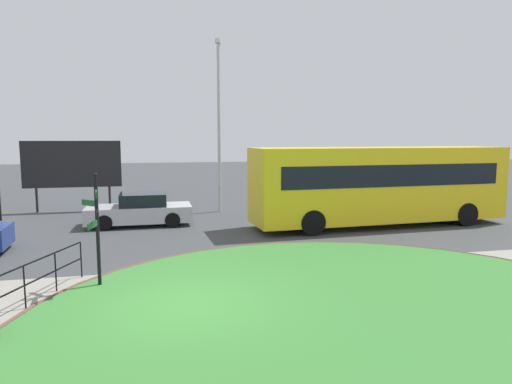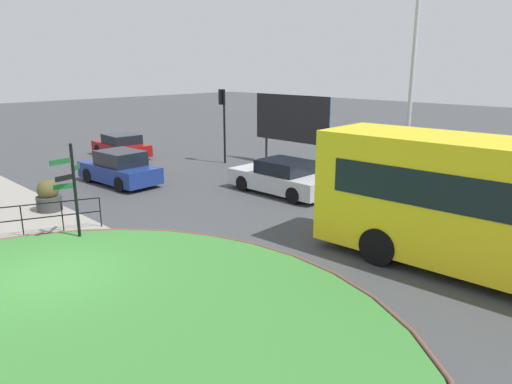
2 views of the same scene
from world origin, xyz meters
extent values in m
plane|color=#3D3F42|center=(0.00, 0.00, 0.00)|extent=(120.00, 120.00, 0.00)
cylinder|color=#387A33|center=(3.44, -2.14, 0.05)|extent=(14.47, 14.47, 0.10)
torus|color=brown|center=(3.44, -2.14, 0.06)|extent=(14.78, 14.78, 0.11)
cylinder|color=black|center=(-2.10, 1.73, 1.41)|extent=(0.09, 0.09, 2.82)
sphere|color=black|center=(-2.10, 1.73, 2.87)|extent=(0.10, 0.10, 0.10)
cube|color=#195128|center=(-2.05, 1.37, 2.44)|extent=(0.12, 0.64, 0.15)
cube|color=#195128|center=(-2.31, 1.94, 2.15)|extent=(0.38, 0.37, 0.15)
cube|color=black|center=(-2.04, 1.43, 1.96)|extent=(0.12, 0.53, 0.15)
cube|color=#195128|center=(-2.17, 1.43, 1.68)|extent=(0.16, 0.54, 0.15)
cube|color=black|center=(-3.52, 0.62, 0.98)|extent=(1.71, 4.24, 0.03)
cube|color=black|center=(-3.52, 0.62, 0.54)|extent=(1.71, 4.24, 0.03)
cylinder|color=black|center=(-2.68, 2.74, 0.49)|extent=(0.04, 0.04, 0.98)
cylinder|color=black|center=(-3.10, 1.68, 0.49)|extent=(0.04, 0.04, 0.98)
cylinder|color=black|center=(-3.52, 0.62, 0.49)|extent=(0.04, 0.04, 0.98)
cylinder|color=black|center=(5.06, 8.73, 0.50)|extent=(1.02, 0.36, 1.00)
cylinder|color=black|center=(5.19, 6.47, 0.50)|extent=(1.02, 0.36, 1.00)
cube|color=navy|center=(-7.53, 6.12, 0.52)|extent=(4.14, 2.00, 0.69)
cube|color=black|center=(-7.37, 6.13, 1.18)|extent=(2.05, 1.65, 0.62)
cube|color=#EAEACC|center=(-9.51, 5.47, 0.56)|extent=(0.03, 0.20, 0.12)
cube|color=#EAEACC|center=(-9.58, 6.50, 0.56)|extent=(0.03, 0.20, 0.12)
cylinder|color=black|center=(-8.72, 5.25, 0.32)|extent=(0.65, 0.26, 0.64)
cylinder|color=black|center=(-8.83, 6.82, 0.32)|extent=(0.65, 0.26, 0.64)
cylinder|color=black|center=(-6.23, 5.43, 0.32)|extent=(0.65, 0.26, 0.64)
cylinder|color=black|center=(-6.34, 6.99, 0.32)|extent=(0.65, 0.26, 0.64)
cube|color=#B7B7BC|center=(-1.46, 10.01, 0.52)|extent=(4.45, 1.91, 0.68)
cube|color=black|center=(-1.28, 10.01, 1.12)|extent=(1.96, 1.65, 0.54)
cube|color=#EAEACC|center=(-3.67, 9.42, 0.55)|extent=(0.02, 0.20, 0.12)
cube|color=#EAEACC|center=(-3.68, 10.52, 0.55)|extent=(0.02, 0.20, 0.12)
cylinder|color=black|center=(-2.81, 9.15, 0.32)|extent=(0.64, 0.23, 0.64)
cylinder|color=black|center=(-2.84, 10.82, 0.32)|extent=(0.64, 0.23, 0.64)
cylinder|color=black|center=(-0.08, 9.20, 0.32)|extent=(0.64, 0.23, 0.64)
cylinder|color=black|center=(-0.11, 10.87, 0.32)|extent=(0.64, 0.23, 0.64)
cube|color=maroon|center=(-13.21, 9.41, 0.49)|extent=(4.03, 2.04, 0.63)
cube|color=black|center=(-13.05, 9.40, 1.05)|extent=(2.05, 1.71, 0.51)
cube|color=#EAEACC|center=(-15.22, 8.98, 0.52)|extent=(0.03, 0.20, 0.12)
cube|color=#EAEACC|center=(-15.15, 10.07, 0.52)|extent=(0.03, 0.20, 0.12)
cylinder|color=black|center=(-14.48, 8.65, 0.32)|extent=(0.65, 0.26, 0.64)
cylinder|color=black|center=(-14.38, 10.31, 0.32)|extent=(0.65, 0.26, 0.64)
cylinder|color=black|center=(-12.04, 8.51, 0.32)|extent=(0.65, 0.26, 0.64)
cylinder|color=black|center=(-11.94, 10.17, 0.32)|extent=(0.65, 0.26, 0.64)
cylinder|color=black|center=(-7.73, 12.45, 1.93)|extent=(0.11, 0.11, 3.86)
cube|color=black|center=(-7.93, 12.49, 3.47)|extent=(0.30, 0.30, 0.78)
sphere|color=black|center=(-8.08, 12.52, 3.71)|extent=(0.16, 0.16, 0.16)
sphere|color=#F2A519|center=(-8.08, 12.52, 3.47)|extent=(0.16, 0.16, 0.16)
sphere|color=black|center=(-8.08, 12.52, 3.22)|extent=(0.16, 0.16, 0.16)
cylinder|color=#B7B7BC|center=(2.42, 12.86, 4.19)|extent=(0.16, 0.16, 8.37)
cylinder|color=black|center=(-6.67, 14.55, 1.21)|extent=(0.12, 0.12, 2.43)
cylinder|color=black|center=(-3.15, 14.62, 1.21)|extent=(0.12, 0.12, 2.43)
cube|color=#1E66B2|center=(-4.91, 14.59, 2.43)|extent=(4.71, 0.22, 2.27)
cube|color=black|center=(-4.91, 14.52, 2.43)|extent=(4.81, 0.13, 2.37)
cylinder|color=#383838|center=(-5.63, 2.27, 0.27)|extent=(0.87, 0.87, 0.54)
sphere|color=#4C4723|center=(-5.63, 2.27, 0.78)|extent=(0.74, 0.74, 0.74)
camera|label=1|loc=(-0.55, -9.77, 3.77)|focal=31.49mm
camera|label=2|loc=(11.15, -3.95, 5.07)|focal=33.29mm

